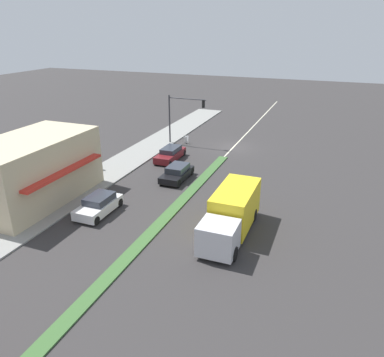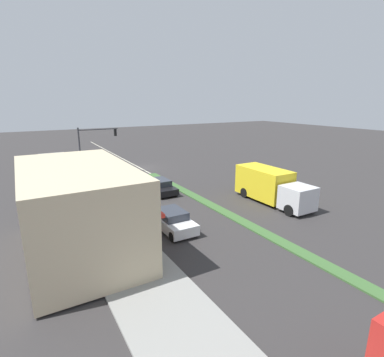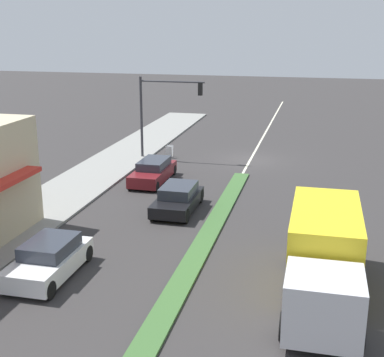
% 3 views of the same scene
% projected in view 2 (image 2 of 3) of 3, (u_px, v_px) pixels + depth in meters
% --- Properties ---
extents(ground_plane, '(160.00, 160.00, 0.00)m').
position_uv_depth(ground_plane, '(218.00, 210.00, 24.53)').
color(ground_plane, '#333030').
extents(sidewalk_right, '(4.00, 73.00, 0.12)m').
position_uv_depth(sidewalk_right, '(111.00, 235.00, 19.72)').
color(sidewalk_right, gray).
rests_on(sidewalk_right, ground).
extents(median_strip, '(0.90, 46.00, 0.10)m').
position_uv_depth(median_strip, '(310.00, 257.00, 16.99)').
color(median_strip, '#3D6633').
rests_on(median_strip, ground).
extents(lane_marking_center, '(0.16, 60.00, 0.01)m').
position_uv_depth(lane_marking_center, '(140.00, 168.00, 39.58)').
color(lane_marking_center, beige).
rests_on(lane_marking_center, ground).
extents(building_corner_store, '(6.41, 10.47, 5.02)m').
position_uv_depth(building_corner_store, '(79.00, 209.00, 17.22)').
color(building_corner_store, '#C6B793').
rests_on(building_corner_store, sidewalk_right).
extents(traffic_signal_main, '(4.59, 0.34, 5.60)m').
position_uv_depth(traffic_signal_main, '(92.00, 143.00, 34.60)').
color(traffic_signal_main, '#333338').
rests_on(traffic_signal_main, sidewalk_right).
extents(pedestrian, '(0.34, 0.34, 1.67)m').
position_uv_depth(pedestrian, '(70.00, 198.00, 24.17)').
color(pedestrian, '#282D42').
rests_on(pedestrian, sidewalk_right).
extents(warning_aframe_sign, '(0.45, 0.53, 0.84)m').
position_uv_depth(warning_aframe_sign, '(97.00, 171.00, 36.21)').
color(warning_aframe_sign, silver).
rests_on(warning_aframe_sign, ground).
extents(delivery_truck, '(2.44, 7.50, 2.87)m').
position_uv_depth(delivery_truck, '(271.00, 186.00, 25.98)').
color(delivery_truck, silver).
rests_on(delivery_truck, ground).
extents(sedan_maroon, '(1.77, 4.54, 1.32)m').
position_uv_depth(sedan_maroon, '(118.00, 179.00, 31.37)').
color(sedan_maroon, maroon).
rests_on(sedan_maroon, ground).
extents(van_white, '(1.90, 4.01, 1.39)m').
position_uv_depth(van_white, '(173.00, 221.00, 20.55)').
color(van_white, silver).
rests_on(van_white, ground).
extents(suv_black, '(1.88, 4.11, 1.31)m').
position_uv_depth(suv_black, '(160.00, 186.00, 28.81)').
color(suv_black, black).
rests_on(suv_black, ground).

